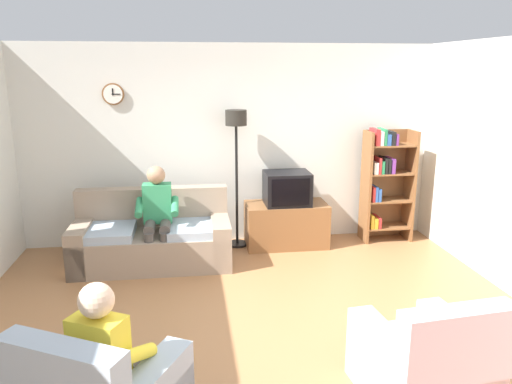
% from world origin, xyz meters
% --- Properties ---
extents(ground_plane, '(12.00, 12.00, 0.00)m').
position_xyz_m(ground_plane, '(0.00, 0.00, 0.00)').
color(ground_plane, '#9E6B42').
extents(back_wall_assembly, '(6.20, 0.17, 2.70)m').
position_xyz_m(back_wall_assembly, '(-0.00, 2.66, 1.35)').
color(back_wall_assembly, silver).
rests_on(back_wall_assembly, ground_plane).
extents(couch, '(1.90, 0.89, 0.90)m').
position_xyz_m(couch, '(-1.06, 1.84, 0.31)').
color(couch, gray).
rests_on(couch, ground_plane).
extents(tv_stand, '(1.10, 0.56, 0.59)m').
position_xyz_m(tv_stand, '(0.71, 2.25, 0.30)').
color(tv_stand, brown).
rests_on(tv_stand, ground_plane).
extents(tv, '(0.60, 0.49, 0.44)m').
position_xyz_m(tv, '(0.71, 2.23, 0.81)').
color(tv, black).
rests_on(tv, tv_stand).
extents(bookshelf, '(0.68, 0.36, 1.59)m').
position_xyz_m(bookshelf, '(2.11, 2.32, 0.86)').
color(bookshelf, brown).
rests_on(bookshelf, ground_plane).
extents(floor_lamp, '(0.28, 0.28, 1.85)m').
position_xyz_m(floor_lamp, '(0.05, 2.35, 1.45)').
color(floor_lamp, black).
rests_on(floor_lamp, ground_plane).
extents(armchair_near_bookshelf, '(0.89, 0.96, 0.90)m').
position_xyz_m(armchair_near_bookshelf, '(1.06, -1.11, 0.29)').
color(armchair_near_bookshelf, beige).
rests_on(armchair_near_bookshelf, ground_plane).
extents(person_on_couch, '(0.51, 0.54, 1.24)m').
position_xyz_m(person_on_couch, '(-0.97, 1.73, 0.70)').
color(person_on_couch, '#338C59').
rests_on(person_on_couch, ground_plane).
extents(person_in_left_armchair, '(0.61, 0.63, 1.12)m').
position_xyz_m(person_in_left_armchair, '(-1.12, -1.14, 0.60)').
color(person_in_left_armchair, yellow).
rests_on(person_in_left_armchair, ground_plane).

